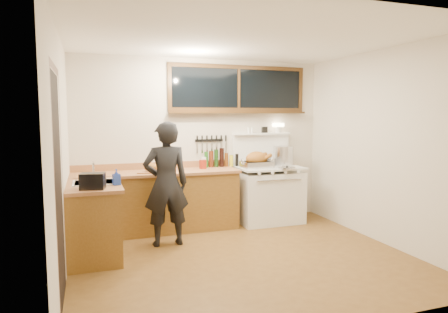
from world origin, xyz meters
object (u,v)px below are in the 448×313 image
object	(u,v)px
vintage_stove	(268,193)
man	(166,184)
cutting_board	(152,169)
roast_turkey	(257,161)

from	to	relation	value
vintage_stove	man	world-z (taller)	man
cutting_board	man	bearing A→B (deg)	-79.62
roast_turkey	vintage_stove	bearing A→B (deg)	12.82
cutting_board	vintage_stove	bearing A→B (deg)	2.13
man	cutting_board	distance (m)	0.58
vintage_stove	man	size ratio (longest dim) A/B	0.97
cutting_board	roast_turkey	size ratio (longest dim) A/B	0.87
man	cutting_board	xyz separation A→B (m)	(-0.10, 0.56, 0.13)
vintage_stove	cutting_board	bearing A→B (deg)	-177.87
man	cutting_board	size ratio (longest dim) A/B	3.81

